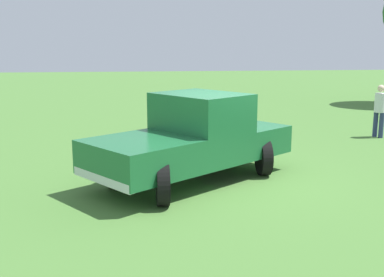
% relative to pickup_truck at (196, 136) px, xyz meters
% --- Properties ---
extents(ground_plane, '(80.00, 80.00, 0.00)m').
position_rel_pickup_truck_xyz_m(ground_plane, '(-0.03, -0.72, -0.94)').
color(ground_plane, '#477533').
extents(pickup_truck, '(4.13, 4.69, 1.81)m').
position_rel_pickup_truck_xyz_m(pickup_truck, '(0.00, 0.00, 0.00)').
color(pickup_truck, black).
rests_on(pickup_truck, ground_plane).
extents(person_bystander, '(0.43, 0.43, 1.60)m').
position_rel_pickup_truck_xyz_m(person_bystander, '(3.88, -6.15, -0.04)').
color(person_bystander, navy).
rests_on(person_bystander, ground_plane).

